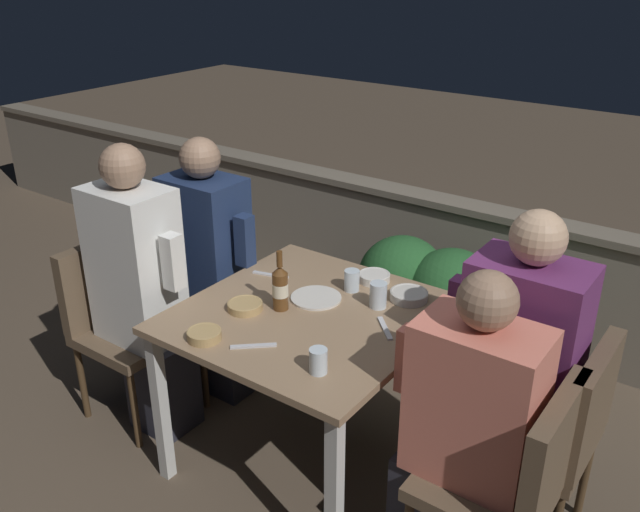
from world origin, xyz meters
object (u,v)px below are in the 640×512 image
(beer_bottle, at_px, (280,287))
(person_purple_stripe, at_px, (510,375))
(person_navy_jumper, at_px, (213,269))
(chair_right_near, at_px, (516,474))
(person_white_polo, at_px, (142,292))
(chair_left_far, at_px, (187,283))
(person_coral_top, at_px, (462,431))
(chair_right_far, at_px, (557,425))
(chair_left_near, at_px, (119,312))

(beer_bottle, bearing_deg, person_purple_stripe, 13.49)
(person_navy_jumper, xyz_separation_m, chair_right_near, (1.67, -0.34, -0.14))
(person_white_polo, xyz_separation_m, beer_bottle, (0.66, 0.16, 0.15))
(person_white_polo, bearing_deg, chair_left_far, 110.82)
(person_coral_top, bearing_deg, chair_right_far, 55.16)
(person_coral_top, bearing_deg, person_white_polo, -177.97)
(person_white_polo, bearing_deg, person_coral_top, 2.03)
(person_white_polo, distance_m, person_coral_top, 1.52)
(chair_right_far, bearing_deg, beer_bottle, -168.85)
(person_white_polo, relative_size, chair_right_near, 1.59)
(person_navy_jumper, xyz_separation_m, person_purple_stripe, (1.50, -0.02, -0.00))
(chair_left_near, distance_m, chair_left_far, 0.40)
(chair_right_far, bearing_deg, person_coral_top, -124.84)
(chair_right_far, height_order, person_purple_stripe, person_purple_stripe)
(chair_right_near, relative_size, beer_bottle, 3.36)
(chair_left_far, bearing_deg, chair_right_near, -10.45)
(person_navy_jumper, xyz_separation_m, chair_right_far, (1.70, -0.02, -0.14))
(beer_bottle, bearing_deg, person_white_polo, -166.03)
(chair_right_far, bearing_deg, chair_left_far, 179.38)
(person_white_polo, bearing_deg, chair_right_far, 12.22)
(chair_left_near, relative_size, person_white_polo, 0.63)
(chair_right_near, relative_size, person_coral_top, 0.71)
(person_white_polo, distance_m, chair_right_near, 1.72)
(chair_right_near, bearing_deg, person_purple_stripe, 117.15)
(person_navy_jumper, height_order, chair_right_far, person_navy_jumper)
(person_navy_jumper, distance_m, chair_right_near, 1.71)
(person_navy_jumper, bearing_deg, chair_right_far, -0.69)
(chair_left_near, height_order, person_white_polo, person_white_polo)
(chair_left_far, relative_size, chair_right_near, 1.00)
(person_purple_stripe, bearing_deg, person_coral_top, -95.53)
(person_white_polo, distance_m, chair_left_far, 0.46)
(chair_left_near, relative_size, person_purple_stripe, 0.65)
(chair_right_near, xyz_separation_m, chair_right_far, (0.03, 0.32, 0.00))
(person_navy_jumper, bearing_deg, chair_left_far, 180.00)
(person_purple_stripe, bearing_deg, person_white_polo, -166.31)
(chair_left_near, distance_m, person_coral_top, 1.71)
(person_navy_jumper, distance_m, person_coral_top, 1.51)
(person_coral_top, bearing_deg, beer_bottle, 172.77)
(beer_bottle, bearing_deg, person_navy_jumper, 159.05)
(chair_left_far, distance_m, chair_right_far, 1.89)
(person_coral_top, relative_size, person_purple_stripe, 0.92)
(person_coral_top, relative_size, beer_bottle, 4.73)
(person_coral_top, bearing_deg, chair_right_near, 0.00)
(chair_left_near, xyz_separation_m, chair_right_near, (1.91, 0.05, 0.00))
(chair_right_near, xyz_separation_m, person_coral_top, (-0.20, -0.00, 0.08))
(chair_left_far, xyz_separation_m, beer_bottle, (0.81, -0.23, 0.32))
(person_coral_top, bearing_deg, chair_left_near, -178.19)
(beer_bottle, bearing_deg, chair_right_far, 11.15)
(person_white_polo, xyz_separation_m, chair_right_near, (1.71, 0.05, -0.16))
(chair_right_near, height_order, person_purple_stripe, person_purple_stripe)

